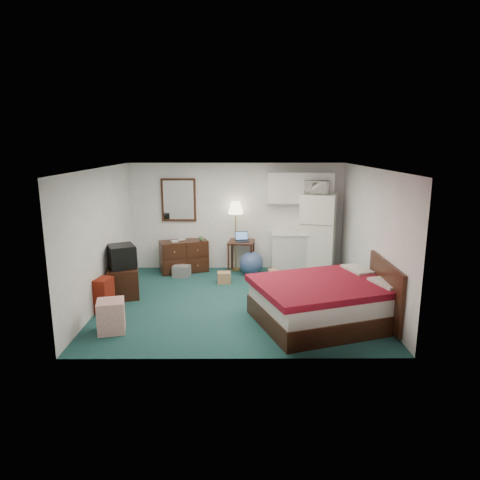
{
  "coord_description": "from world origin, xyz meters",
  "views": [
    {
      "loc": [
        0.03,
        -7.69,
        2.92
      ],
      "look_at": [
        0.07,
        0.34,
        1.11
      ],
      "focal_mm": 32.0,
      "sensor_mm": 36.0,
      "label": 1
    }
  ],
  "objects_px": {
    "dresser": "(184,256)",
    "floor_lamp": "(236,236)",
    "tv_stand": "(123,282)",
    "fridge": "(318,234)",
    "kitchen_counter": "(290,253)",
    "suitcase": "(104,295)",
    "desk": "(241,256)",
    "bed": "(325,303)"
  },
  "relations": [
    {
      "from": "dresser",
      "to": "suitcase",
      "type": "relative_size",
      "value": 1.78
    },
    {
      "from": "desk",
      "to": "bed",
      "type": "xyz_separation_m",
      "value": [
        1.37,
        -2.93,
        -0.02
      ]
    },
    {
      "from": "bed",
      "to": "suitcase",
      "type": "distance_m",
      "value": 3.87
    },
    {
      "from": "fridge",
      "to": "suitcase",
      "type": "bearing_deg",
      "value": -132.43
    },
    {
      "from": "bed",
      "to": "tv_stand",
      "type": "height_order",
      "value": "bed"
    },
    {
      "from": "dresser",
      "to": "floor_lamp",
      "type": "distance_m",
      "value": 1.29
    },
    {
      "from": "fridge",
      "to": "kitchen_counter",
      "type": "bearing_deg",
      "value": -164.52
    },
    {
      "from": "floor_lamp",
      "to": "bed",
      "type": "distance_m",
      "value": 3.43
    },
    {
      "from": "desk",
      "to": "kitchen_counter",
      "type": "xyz_separation_m",
      "value": [
        1.13,
        -0.02,
        0.09
      ]
    },
    {
      "from": "desk",
      "to": "fridge",
      "type": "height_order",
      "value": "fridge"
    },
    {
      "from": "fridge",
      "to": "bed",
      "type": "distance_m",
      "value": 2.96
    },
    {
      "from": "fridge",
      "to": "dresser",
      "type": "bearing_deg",
      "value": -163.05
    },
    {
      "from": "fridge",
      "to": "tv_stand",
      "type": "distance_m",
      "value": 4.42
    },
    {
      "from": "fridge",
      "to": "desk",
      "type": "bearing_deg",
      "value": -163.42
    },
    {
      "from": "dresser",
      "to": "kitchen_counter",
      "type": "bearing_deg",
      "value": -20.24
    },
    {
      "from": "dresser",
      "to": "kitchen_counter",
      "type": "relative_size",
      "value": 1.19
    },
    {
      "from": "tv_stand",
      "to": "suitcase",
      "type": "relative_size",
      "value": 1.04
    },
    {
      "from": "floor_lamp",
      "to": "suitcase",
      "type": "height_order",
      "value": "floor_lamp"
    },
    {
      "from": "dresser",
      "to": "floor_lamp",
      "type": "relative_size",
      "value": 0.66
    },
    {
      "from": "fridge",
      "to": "tv_stand",
      "type": "relative_size",
      "value": 2.9
    },
    {
      "from": "kitchen_counter",
      "to": "bed",
      "type": "bearing_deg",
      "value": -82.31
    },
    {
      "from": "desk",
      "to": "suitcase",
      "type": "xyz_separation_m",
      "value": [
        -2.46,
        -2.42,
        -0.06
      ]
    },
    {
      "from": "dresser",
      "to": "fridge",
      "type": "bearing_deg",
      "value": -20.61
    },
    {
      "from": "dresser",
      "to": "fridge",
      "type": "relative_size",
      "value": 0.59
    },
    {
      "from": "floor_lamp",
      "to": "suitcase",
      "type": "distance_m",
      "value": 3.49
    },
    {
      "from": "desk",
      "to": "tv_stand",
      "type": "xyz_separation_m",
      "value": [
        -2.31,
        -1.67,
        -0.08
      ]
    },
    {
      "from": "desk",
      "to": "tv_stand",
      "type": "height_order",
      "value": "desk"
    },
    {
      "from": "tv_stand",
      "to": "floor_lamp",
      "type": "bearing_deg",
      "value": 26.0
    },
    {
      "from": "dresser",
      "to": "tv_stand",
      "type": "bearing_deg",
      "value": -139.27
    },
    {
      "from": "tv_stand",
      "to": "kitchen_counter",
      "type": "bearing_deg",
      "value": 12.29
    },
    {
      "from": "bed",
      "to": "tv_stand",
      "type": "bearing_deg",
      "value": 142.77
    },
    {
      "from": "dresser",
      "to": "tv_stand",
      "type": "distance_m",
      "value": 1.95
    },
    {
      "from": "suitcase",
      "to": "floor_lamp",
      "type": "bearing_deg",
      "value": 58.28
    },
    {
      "from": "dresser",
      "to": "suitcase",
      "type": "height_order",
      "value": "dresser"
    },
    {
      "from": "floor_lamp",
      "to": "suitcase",
      "type": "relative_size",
      "value": 2.69
    },
    {
      "from": "floor_lamp",
      "to": "fridge",
      "type": "bearing_deg",
      "value": -5.16
    },
    {
      "from": "desk",
      "to": "fridge",
      "type": "xyz_separation_m",
      "value": [
        1.76,
        -0.05,
        0.55
      ]
    },
    {
      "from": "suitcase",
      "to": "dresser",
      "type": "bearing_deg",
      "value": 76.09
    },
    {
      "from": "floor_lamp",
      "to": "kitchen_counter",
      "type": "xyz_separation_m",
      "value": [
        1.25,
        -0.14,
        -0.36
      ]
    },
    {
      "from": "kitchen_counter",
      "to": "suitcase",
      "type": "relative_size",
      "value": 1.5
    },
    {
      "from": "desk",
      "to": "kitchen_counter",
      "type": "height_order",
      "value": "kitchen_counter"
    },
    {
      "from": "desk",
      "to": "bed",
      "type": "distance_m",
      "value": 3.24
    }
  ]
}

